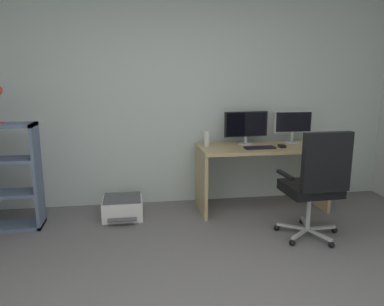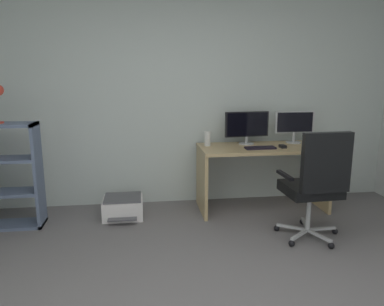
# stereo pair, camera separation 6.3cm
# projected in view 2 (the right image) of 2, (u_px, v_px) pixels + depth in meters

# --- Properties ---
(wall_back) EXTENTS (5.43, 0.10, 2.74)m
(wall_back) POSITION_uv_depth(u_px,v_px,m) (174.00, 91.00, 4.45)
(wall_back) COLOR silver
(wall_back) RESTS_ON ground
(desk) EXTENTS (1.46, 0.66, 0.75)m
(desk) POSITION_uv_depth(u_px,v_px,m) (262.00, 163.00, 4.32)
(desk) COLOR tan
(desk) RESTS_ON ground
(monitor_main) EXTENTS (0.53, 0.18, 0.39)m
(monitor_main) POSITION_uv_depth(u_px,v_px,m) (247.00, 126.00, 4.38)
(monitor_main) COLOR #B2B5B7
(monitor_main) RESTS_ON desk
(monitor_secondary) EXTENTS (0.47, 0.18, 0.38)m
(monitor_secondary) POSITION_uv_depth(u_px,v_px,m) (294.00, 124.00, 4.45)
(monitor_secondary) COLOR #B2B5B7
(monitor_secondary) RESTS_ON desk
(keyboard) EXTENTS (0.35, 0.15, 0.02)m
(keyboard) POSITION_uv_depth(u_px,v_px,m) (260.00, 148.00, 4.15)
(keyboard) COLOR black
(keyboard) RESTS_ON desk
(computer_mouse) EXTENTS (0.06, 0.10, 0.03)m
(computer_mouse) POSITION_uv_depth(u_px,v_px,m) (283.00, 146.00, 4.20)
(computer_mouse) COLOR black
(computer_mouse) RESTS_ON desk
(desktop_speaker) EXTENTS (0.07, 0.07, 0.17)m
(desktop_speaker) POSITION_uv_depth(u_px,v_px,m) (207.00, 139.00, 4.30)
(desktop_speaker) COLOR silver
(desktop_speaker) RESTS_ON desk
(office_chair) EXTENTS (0.62, 0.63, 1.08)m
(office_chair) POSITION_uv_depth(u_px,v_px,m) (316.00, 182.00, 3.45)
(office_chair) COLOR #B7BABC
(office_chair) RESTS_ON ground
(printer) EXTENTS (0.44, 0.47, 0.24)m
(printer) POSITION_uv_depth(u_px,v_px,m) (123.00, 207.00, 4.14)
(printer) COLOR white
(printer) RESTS_ON ground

